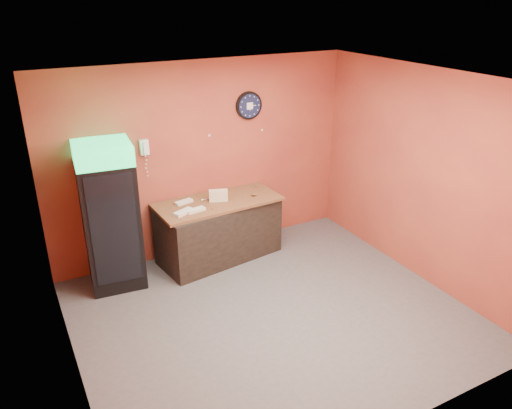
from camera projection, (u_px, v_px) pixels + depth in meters
floor at (272, 315)px, 6.08m from camera, size 4.50×4.50×0.00m
back_wall at (204, 160)px, 7.14m from camera, size 4.50×0.02×2.80m
left_wall at (60, 258)px, 4.55m from camera, size 0.02×4.00×2.80m
right_wall at (423, 177)px, 6.49m from camera, size 0.02×4.00×2.80m
ceiling at (275, 82)px, 4.96m from camera, size 4.50×4.00×0.02m
beverage_cooler at (112, 219)px, 6.37m from camera, size 0.75×0.75×1.95m
prep_counter at (219, 230)px, 7.23m from camera, size 1.81×1.00×0.86m
wall_clock at (249, 106)px, 7.14m from camera, size 0.40×0.06×0.40m
wall_phone at (144, 147)px, 6.60m from camera, size 0.11×0.10×0.21m
butcher_paper at (218, 202)px, 7.05m from camera, size 1.81×0.88×0.04m
sub_roll_stack at (218, 196)px, 7.00m from camera, size 0.28×0.17×0.17m
wrapped_sandwich_left at (184, 212)px, 6.63m from camera, size 0.31×0.22×0.04m
wrapped_sandwich_mid at (196, 210)px, 6.70m from camera, size 0.27×0.14×0.04m
wrapped_sandwich_right at (184, 202)px, 6.95m from camera, size 0.27×0.15×0.04m
kitchen_tool at (211, 197)px, 7.09m from camera, size 0.06×0.06×0.06m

